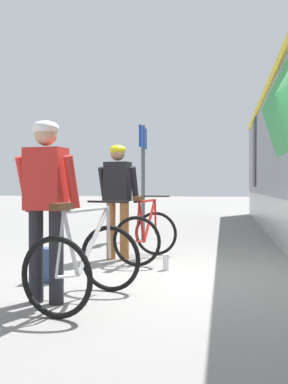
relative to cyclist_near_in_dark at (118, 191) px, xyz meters
The scene contains 8 objects.
ground_plane 1.91m from the cyclist_near_in_dark, 41.76° to the right, with size 80.00×80.00×0.00m, color gray.
cyclist_near_in_dark is the anchor object (origin of this frame).
cyclist_far_in_red 2.50m from the cyclist_near_in_dark, 92.04° to the right, with size 0.64×0.35×1.76m.
bicycle_near_red 0.79m from the cyclist_near_in_dark, ahead, with size 0.83×1.14×0.99m.
bicycle_far_silver 2.55m from the cyclist_near_in_dark, 83.15° to the right, with size 0.91×1.19×0.99m.
backpack_on_platform 1.91m from the cyclist_near_in_dark, 105.06° to the right, with size 0.28×0.18×0.40m, color navy.
water_bottle_near_the_bikes 1.44m from the cyclist_near_in_dark, 39.39° to the right, with size 0.08×0.08×0.22m, color silver.
platform_sign_post 2.51m from the cyclist_near_in_dark, 91.46° to the left, with size 0.08×0.70×2.40m.
Camera 1 is at (0.40, -5.32, 1.13)m, focal length 40.05 mm.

